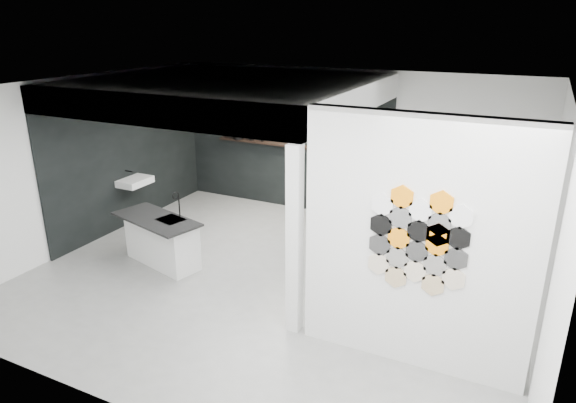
# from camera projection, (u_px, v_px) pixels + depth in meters

# --- Properties ---
(floor) EXTENTS (7.00, 6.00, 0.01)m
(floor) POSITION_uv_depth(u_px,v_px,m) (273.00, 280.00, 7.58)
(floor) COLOR slate
(partition_panel) EXTENTS (2.45, 0.15, 2.80)m
(partition_panel) POSITION_uv_depth(u_px,v_px,m) (416.00, 247.00, 5.34)
(partition_panel) COLOR silver
(partition_panel) RESTS_ON floor
(bay_clad_back) EXTENTS (4.40, 0.04, 2.35)m
(bay_clad_back) POSITION_uv_depth(u_px,v_px,m) (284.00, 150.00, 10.24)
(bay_clad_back) COLOR black
(bay_clad_back) RESTS_ON floor
(bay_clad_left) EXTENTS (0.04, 4.00, 2.35)m
(bay_clad_left) POSITION_uv_depth(u_px,v_px,m) (131.00, 160.00, 9.47)
(bay_clad_left) COLOR black
(bay_clad_left) RESTS_ON floor
(bulkhead) EXTENTS (4.40, 4.00, 0.40)m
(bulkhead) POSITION_uv_depth(u_px,v_px,m) (228.00, 92.00, 8.11)
(bulkhead) COLOR silver
(bulkhead) RESTS_ON corner_column
(corner_column) EXTENTS (0.16, 0.16, 2.35)m
(corner_column) POSITION_uv_depth(u_px,v_px,m) (294.00, 242.00, 6.00)
(corner_column) COLOR silver
(corner_column) RESTS_ON floor
(fascia_beam) EXTENTS (4.40, 0.16, 0.40)m
(fascia_beam) POSITION_uv_depth(u_px,v_px,m) (146.00, 110.00, 6.48)
(fascia_beam) COLOR silver
(fascia_beam) RESTS_ON corner_column
(wall_basin) EXTENTS (0.40, 0.60, 0.12)m
(wall_basin) POSITION_uv_depth(u_px,v_px,m) (135.00, 182.00, 9.31)
(wall_basin) COLOR silver
(wall_basin) RESTS_ON bay_clad_left
(display_shelf) EXTENTS (3.00, 0.15, 0.04)m
(display_shelf) POSITION_uv_depth(u_px,v_px,m) (286.00, 145.00, 10.06)
(display_shelf) COLOR black
(display_shelf) RESTS_ON bay_clad_back
(kitchen_island) EXTENTS (1.59, 1.01, 1.19)m
(kitchen_island) POSITION_uv_depth(u_px,v_px,m) (162.00, 240.00, 7.97)
(kitchen_island) COLOR silver
(kitchen_island) RESTS_ON floor
(stockpot) EXTENTS (0.24, 0.24, 0.18)m
(stockpot) POSITION_uv_depth(u_px,v_px,m) (238.00, 134.00, 10.48)
(stockpot) COLOR black
(stockpot) RESTS_ON display_shelf
(kettle) EXTENTS (0.26, 0.26, 0.17)m
(kettle) POSITION_uv_depth(u_px,v_px,m) (320.00, 144.00, 9.73)
(kettle) COLOR black
(kettle) RESTS_ON display_shelf
(glass_bowl) EXTENTS (0.15, 0.15, 0.09)m
(glass_bowl) POSITION_uv_depth(u_px,v_px,m) (351.00, 149.00, 9.48)
(glass_bowl) COLOR gray
(glass_bowl) RESTS_ON display_shelf
(glass_vase) EXTENTS (0.15, 0.15, 0.16)m
(glass_vase) POSITION_uv_depth(u_px,v_px,m) (351.00, 147.00, 9.47)
(glass_vase) COLOR gray
(glass_vase) RESTS_ON display_shelf
(bottle_dark) EXTENTS (0.08, 0.08, 0.16)m
(bottle_dark) POSITION_uv_depth(u_px,v_px,m) (262.00, 137.00, 10.25)
(bottle_dark) COLOR black
(bottle_dark) RESTS_ON display_shelf
(utensil_cup) EXTENTS (0.09, 0.09, 0.10)m
(utensil_cup) POSITION_uv_depth(u_px,v_px,m) (252.00, 138.00, 10.36)
(utensil_cup) COLOR black
(utensil_cup) RESTS_ON display_shelf
(hex_tile_cluster) EXTENTS (1.04, 0.02, 1.16)m
(hex_tile_cluster) POSITION_uv_depth(u_px,v_px,m) (418.00, 241.00, 5.22)
(hex_tile_cluster) COLOR beige
(hex_tile_cluster) RESTS_ON partition_panel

